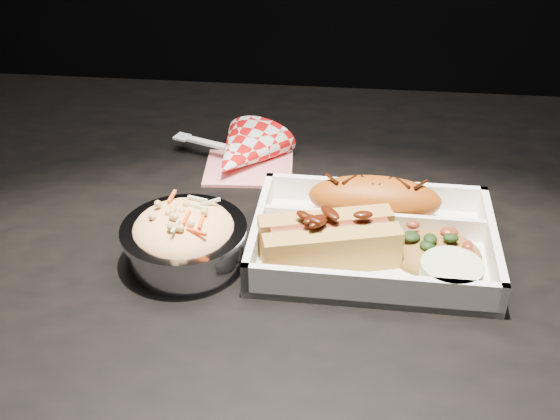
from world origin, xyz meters
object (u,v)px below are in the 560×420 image
object	(u,v)px
fried_pastry	(375,199)
foil_coleslaw_cup	(184,237)
napkin_fork	(242,154)
food_tray	(372,244)
dining_table	(318,292)
hotdog	(329,238)

from	to	relation	value
fried_pastry	foil_coleslaw_cup	world-z (taller)	foil_coleslaw_cup
fried_pastry	napkin_fork	size ratio (longest dim) A/B	0.90
food_tray	fried_pastry	size ratio (longest dim) A/B	1.73
dining_table	foil_coleslaw_cup	bearing A→B (deg)	-150.83
dining_table	napkin_fork	size ratio (longest dim) A/B	7.32
fried_pastry	hotdog	bearing A→B (deg)	-119.96
dining_table	fried_pastry	distance (m)	0.14
food_tray	foil_coleslaw_cup	xyz separation A→B (m)	(-0.19, -0.04, 0.02)
fried_pastry	hotdog	distance (m)	0.09
dining_table	hotdog	bearing A→B (deg)	-80.07
dining_table	foil_coleslaw_cup	world-z (taller)	foil_coleslaw_cup
napkin_fork	hotdog	bearing A→B (deg)	-38.54
dining_table	napkin_fork	world-z (taller)	napkin_fork
food_tray	hotdog	bearing A→B (deg)	-149.23
foil_coleslaw_cup	napkin_fork	xyz separation A→B (m)	(0.03, 0.21, -0.02)
fried_pastry	dining_table	bearing A→B (deg)	-162.37
food_tray	napkin_fork	world-z (taller)	napkin_fork
hotdog	foil_coleslaw_cup	xyz separation A→B (m)	(-0.15, -0.01, -0.00)
hotdog	fried_pastry	bearing A→B (deg)	45.07
dining_table	foil_coleslaw_cup	size ratio (longest dim) A/B	9.35
dining_table	fried_pastry	xyz separation A→B (m)	(0.06, 0.02, 0.12)
dining_table	food_tray	world-z (taller)	food_tray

